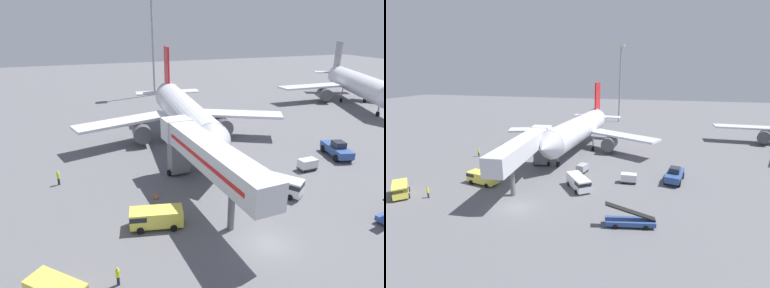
# 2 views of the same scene
# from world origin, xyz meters

# --- Properties ---
(ground_plane) EXTENTS (300.00, 300.00, 0.00)m
(ground_plane) POSITION_xyz_m (0.00, 0.00, 0.00)
(ground_plane) COLOR slate
(airplane_at_gate) EXTENTS (36.04, 37.70, 14.78)m
(airplane_at_gate) POSITION_xyz_m (1.56, 29.29, 5.02)
(airplane_at_gate) COLOR silver
(airplane_at_gate) RESTS_ON ground
(jet_bridge) EXTENTS (4.77, 21.95, 7.62)m
(jet_bridge) POSITION_xyz_m (-2.56, 9.66, 5.80)
(jet_bridge) COLOR silver
(jet_bridge) RESTS_ON ground
(pushback_tug) EXTENTS (3.66, 6.40, 2.52)m
(pushback_tug) POSITION_xyz_m (21.37, 14.96, 1.16)
(pushback_tug) COLOR #2D4C8E
(pushback_tug) RESTS_ON ground
(belt_loader_truck) EXTENTS (6.07, 2.66, 2.93)m
(belt_loader_truck) POSITION_xyz_m (15.21, -0.89, 0.74)
(belt_loader_truck) COLOR #2D4C8E
(belt_loader_truck) RESTS_ON ground
(service_van_outer_left) EXTENTS (4.50, 4.51, 1.94)m
(service_van_outer_left) POSITION_xyz_m (-17.97, -0.92, 1.12)
(service_van_outer_left) COLOR #E5DB4C
(service_van_outer_left) RESTS_ON ground
(service_van_mid_center) EXTENTS (4.82, 5.48, 2.07)m
(service_van_mid_center) POSITION_xyz_m (6.74, 7.97, 1.19)
(service_van_mid_center) COLOR white
(service_van_mid_center) RESTS_ON ground
(service_van_far_right) EXTENTS (5.55, 3.12, 1.90)m
(service_van_far_right) POSITION_xyz_m (-9.06, 6.30, 1.10)
(service_van_far_right) COLOR #E5DB4C
(service_van_far_right) RESTS_ON ground
(baggage_cart_near_center) EXTENTS (2.57, 1.50, 1.58)m
(baggage_cart_near_center) POSITION_xyz_m (14.05, 12.41, 0.87)
(baggage_cart_near_center) COLOR #38383D
(baggage_cart_near_center) RESTS_ON ground
(baggage_cart_far_left) EXTENTS (1.94, 2.49, 1.51)m
(baggage_cart_far_left) POSITION_xyz_m (5.56, 15.29, 0.83)
(baggage_cart_far_left) COLOR #38383D
(baggage_cart_far_left) RESTS_ON ground
(ground_crew_worker_foreground) EXTENTS (0.46, 0.46, 1.87)m
(ground_crew_worker_foreground) POSITION_xyz_m (-18.29, 19.30, 0.99)
(ground_crew_worker_foreground) COLOR #1E2333
(ground_crew_worker_foreground) RESTS_ON ground
(ground_crew_worker_midground) EXTENTS (0.42, 0.42, 1.65)m
(ground_crew_worker_midground) POSITION_xyz_m (-13.65, -0.42, 0.88)
(ground_crew_worker_midground) COLOR #1E2333
(ground_crew_worker_midground) RESTS_ON ground
(safety_cone_alpha) EXTENTS (0.51, 0.51, 0.77)m
(safety_cone_alpha) POSITION_xyz_m (-7.61, 11.72, 0.38)
(safety_cone_alpha) COLOR black
(safety_cone_alpha) RESTS_ON ground
(safety_cone_bravo) EXTENTS (0.48, 0.48, 0.73)m
(safety_cone_bravo) POSITION_xyz_m (3.83, 18.19, 0.36)
(safety_cone_bravo) COLOR black
(safety_cone_bravo) RESTS_ON ground
(apron_light_mast) EXTENTS (2.40, 2.40, 26.54)m
(apron_light_mast) POSITION_xyz_m (6.24, 68.94, 18.32)
(apron_light_mast) COLOR #93969B
(apron_light_mast) RESTS_ON ground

